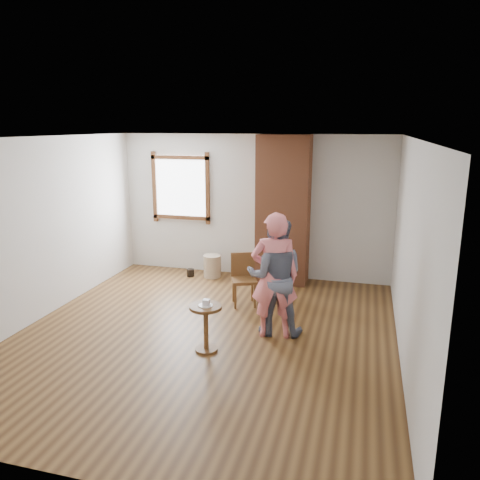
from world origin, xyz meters
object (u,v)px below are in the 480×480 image
(side_table, at_px, (206,321))
(dining_chair_right, at_px, (274,271))
(stoneware_crock, at_px, (212,266))
(man, at_px, (275,277))
(person_pink, at_px, (274,276))
(dining_chair_left, at_px, (243,276))

(side_table, bearing_deg, dining_chair_right, 76.90)
(stoneware_crock, distance_m, dining_chair_right, 1.57)
(dining_chair_right, height_order, man, man)
(person_pink, bearing_deg, stoneware_crock, -65.07)
(dining_chair_right, relative_size, man, 0.52)
(dining_chair_left, xyz_separation_m, dining_chair_right, (0.43, 0.32, 0.01))
(dining_chair_right, height_order, person_pink, person_pink)
(dining_chair_left, bearing_deg, side_table, -113.17)
(stoneware_crock, xyz_separation_m, side_table, (0.86, -2.80, 0.20))
(dining_chair_left, distance_m, side_table, 1.68)
(dining_chair_left, height_order, person_pink, person_pink)
(dining_chair_left, bearing_deg, stoneware_crock, 106.67)
(man, bearing_deg, stoneware_crock, -59.37)
(stoneware_crock, bearing_deg, man, -52.47)
(stoneware_crock, bearing_deg, dining_chair_right, -31.46)
(side_table, xyz_separation_m, person_pink, (0.73, 0.64, 0.44))
(dining_chair_left, bearing_deg, person_pink, -78.17)
(stoneware_crock, relative_size, side_table, 0.69)
(side_table, relative_size, person_pink, 0.36)
(dining_chair_left, distance_m, man, 1.20)
(dining_chair_left, relative_size, person_pink, 0.48)
(man, bearing_deg, dining_chair_left, -60.60)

